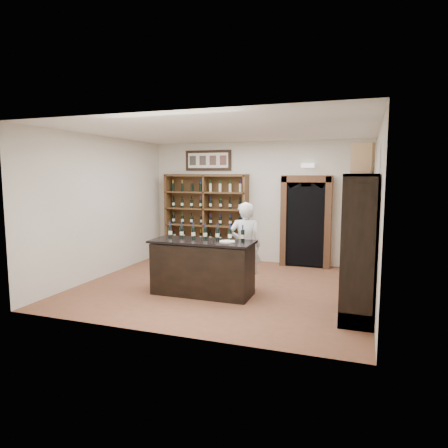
{
  "coord_description": "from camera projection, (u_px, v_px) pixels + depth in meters",
  "views": [
    {
      "loc": [
        2.54,
        -7.19,
        2.18
      ],
      "look_at": [
        -0.1,
        0.3,
        1.2
      ],
      "focal_mm": 32.0,
      "sensor_mm": 36.0,
      "label": 1
    }
  ],
  "objects": [
    {
      "name": "wine_crate",
      "position": [
        363.0,
        158.0,
        6.16
      ],
      "size": [
        0.36,
        0.24,
        0.47
      ],
      "primitive_type": "cube",
      "rotation": [
        0.0,
        0.0,
        -0.36
      ],
      "color": "tan",
      "rests_on": "side_cabinet"
    },
    {
      "name": "counter_bottle_4",
      "position": [
        217.0,
        234.0,
        7.26
      ],
      "size": [
        0.07,
        0.07,
        0.3
      ],
      "color": "black",
      "rests_on": "tasting_counter"
    },
    {
      "name": "counter_bottle_0",
      "position": [
        170.0,
        232.0,
        7.58
      ],
      "size": [
        0.07,
        0.07,
        0.3
      ],
      "color": "black",
      "rests_on": "tasting_counter"
    },
    {
      "name": "shopkeeper",
      "position": [
        245.0,
        246.0,
        7.6
      ],
      "size": [
        0.7,
        0.56,
        1.67
      ],
      "primitive_type": "imported",
      "rotation": [
        0.0,
        0.0,
        3.44
      ],
      "color": "white",
      "rests_on": "ground"
    },
    {
      "name": "emergency_light",
      "position": [
        308.0,
        166.0,
        9.4
      ],
      "size": [
        0.3,
        0.1,
        0.1
      ],
      "primitive_type": "cube",
      "color": "white",
      "rests_on": "wall_back"
    },
    {
      "name": "ceiling",
      "position": [
        224.0,
        131.0,
        7.47
      ],
      "size": [
        5.5,
        5.5,
        0.0
      ],
      "primitive_type": "plane",
      "rotation": [
        3.14,
        0.0,
        0.0
      ],
      "color": "white",
      "rests_on": "wall_back"
    },
    {
      "name": "side_cabinet",
      "position": [
        360.0,
        269.0,
        6.07
      ],
      "size": [
        0.48,
        1.2,
        2.2
      ],
      "color": "black",
      "rests_on": "ground"
    },
    {
      "name": "counter_bottle_3",
      "position": [
        205.0,
        234.0,
        7.34
      ],
      "size": [
        0.07,
        0.07,
        0.3
      ],
      "color": "black",
      "rests_on": "tasting_counter"
    },
    {
      "name": "arched_doorway",
      "position": [
        306.0,
        219.0,
        9.47
      ],
      "size": [
        1.17,
        0.35,
        2.17
      ],
      "color": "black",
      "rests_on": "ground"
    },
    {
      "name": "wall_right",
      "position": [
        377.0,
        215.0,
        6.75
      ],
      "size": [
        0.04,
        5.0,
        3.0
      ],
      "primitive_type": "cube",
      "color": "silver",
      "rests_on": "ground"
    },
    {
      "name": "wall_back",
      "position": [
        257.0,
        202.0,
        10.0
      ],
      "size": [
        5.5,
        0.04,
        3.0
      ],
      "primitive_type": "cube",
      "color": "silver",
      "rests_on": "ground"
    },
    {
      "name": "wine_shelf",
      "position": [
        207.0,
        217.0,
        10.32
      ],
      "size": [
        2.2,
        0.38,
        2.2
      ],
      "color": "brown",
      "rests_on": "ground"
    },
    {
      "name": "counter_bottle_1",
      "position": [
        182.0,
        232.0,
        7.5
      ],
      "size": [
        0.07,
        0.07,
        0.3
      ],
      "color": "black",
      "rests_on": "tasting_counter"
    },
    {
      "name": "plate",
      "position": [
        227.0,
        242.0,
        7.03
      ],
      "size": [
        0.27,
        0.27,
        0.02
      ],
      "primitive_type": "cylinder",
      "color": "white",
      "rests_on": "tasting_counter"
    },
    {
      "name": "wall_left",
      "position": [
        103.0,
        207.0,
        8.57
      ],
      "size": [
        0.04,
        5.0,
        3.0
      ],
      "primitive_type": "cube",
      "color": "silver",
      "rests_on": "ground"
    },
    {
      "name": "framed_picture",
      "position": [
        208.0,
        160.0,
        10.27
      ],
      "size": [
        1.25,
        0.04,
        0.52
      ],
      "primitive_type": "cube",
      "color": "black",
      "rests_on": "wall_back"
    },
    {
      "name": "tasting_counter",
      "position": [
        203.0,
        268.0,
        7.29
      ],
      "size": [
        1.88,
        0.78,
        1.0
      ],
      "color": "black",
      "rests_on": "ground"
    },
    {
      "name": "counter_bottle_6",
      "position": [
        243.0,
        236.0,
        7.1
      ],
      "size": [
        0.07,
        0.07,
        0.3
      ],
      "color": "black",
      "rests_on": "tasting_counter"
    },
    {
      "name": "floor",
      "position": [
        224.0,
        286.0,
        7.84
      ],
      "size": [
        5.5,
        5.5,
        0.0
      ],
      "primitive_type": "plane",
      "color": "brown",
      "rests_on": "ground"
    },
    {
      "name": "counter_bottle_5",
      "position": [
        230.0,
        235.0,
        7.18
      ],
      "size": [
        0.07,
        0.07,
        0.3
      ],
      "color": "black",
      "rests_on": "tasting_counter"
    },
    {
      "name": "counter_bottle_2",
      "position": [
        193.0,
        233.0,
        7.42
      ],
      "size": [
        0.07,
        0.07,
        0.3
      ],
      "color": "black",
      "rests_on": "tasting_counter"
    }
  ]
}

